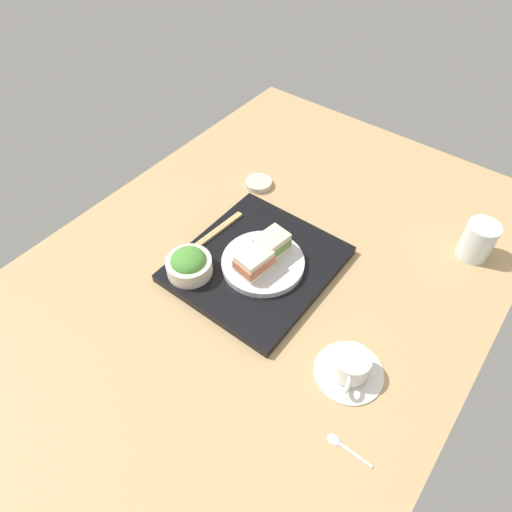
{
  "coord_description": "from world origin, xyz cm",
  "views": [
    {
      "loc": [
        56.93,
        40.52,
        83.2
      ],
      "look_at": [
        2.24,
        -1.46,
        5.0
      ],
      "focal_mm": 31.86,
      "sensor_mm": 36.0,
      "label": 1
    }
  ],
  "objects_px": {
    "sandwich_near": "(273,245)",
    "salad_bowl": "(189,264)",
    "small_sauce_dish": "(258,183)",
    "sandwich_far": "(253,261)",
    "sandwich_plate": "(263,263)",
    "coffee_cup": "(350,367)",
    "teaspoon": "(340,443)",
    "chopsticks_pair": "(209,237)",
    "drinking_glass": "(478,240)"
  },
  "relations": [
    {
      "from": "drinking_glass",
      "to": "teaspoon",
      "type": "bearing_deg",
      "value": -2.09
    },
    {
      "from": "chopsticks_pair",
      "to": "small_sauce_dish",
      "type": "xyz_separation_m",
      "value": [
        -0.25,
        -0.04,
        -0.02
      ]
    },
    {
      "from": "drinking_glass",
      "to": "salad_bowl",
      "type": "bearing_deg",
      "value": -46.25
    },
    {
      "from": "sandwich_far",
      "to": "salad_bowl",
      "type": "height_order",
      "value": "sandwich_far"
    },
    {
      "from": "salad_bowl",
      "to": "teaspoon",
      "type": "relative_size",
      "value": 1.16
    },
    {
      "from": "salad_bowl",
      "to": "coffee_cup",
      "type": "xyz_separation_m",
      "value": [
        -0.01,
        0.42,
        -0.02
      ]
    },
    {
      "from": "sandwich_plate",
      "to": "chopsticks_pair",
      "type": "relative_size",
      "value": 0.85
    },
    {
      "from": "coffee_cup",
      "to": "small_sauce_dish",
      "type": "relative_size",
      "value": 1.85
    },
    {
      "from": "sandwich_near",
      "to": "salad_bowl",
      "type": "relative_size",
      "value": 0.79
    },
    {
      "from": "chopsticks_pair",
      "to": "coffee_cup",
      "type": "height_order",
      "value": "coffee_cup"
    },
    {
      "from": "sandwich_near",
      "to": "salad_bowl",
      "type": "xyz_separation_m",
      "value": [
        0.15,
        -0.13,
        -0.02
      ]
    },
    {
      "from": "sandwich_near",
      "to": "sandwich_far",
      "type": "bearing_deg",
      "value": -6.3
    },
    {
      "from": "sandwich_near",
      "to": "salad_bowl",
      "type": "distance_m",
      "value": 0.2
    },
    {
      "from": "sandwich_plate",
      "to": "sandwich_far",
      "type": "distance_m",
      "value": 0.05
    },
    {
      "from": "salad_bowl",
      "to": "coffee_cup",
      "type": "distance_m",
      "value": 0.42
    },
    {
      "from": "chopsticks_pair",
      "to": "coffee_cup",
      "type": "xyz_separation_m",
      "value": [
        0.1,
        0.45,
        -0.0
      ]
    },
    {
      "from": "coffee_cup",
      "to": "drinking_glass",
      "type": "bearing_deg",
      "value": 170.39
    },
    {
      "from": "sandwich_far",
      "to": "drinking_glass",
      "type": "bearing_deg",
      "value": 135.92
    },
    {
      "from": "sandwich_near",
      "to": "chopsticks_pair",
      "type": "xyz_separation_m",
      "value": [
        0.04,
        -0.16,
        -0.04
      ]
    },
    {
      "from": "sandwich_plate",
      "to": "drinking_glass",
      "type": "distance_m",
      "value": 0.51
    },
    {
      "from": "salad_bowl",
      "to": "teaspoon",
      "type": "bearing_deg",
      "value": 75.86
    },
    {
      "from": "coffee_cup",
      "to": "sandwich_plate",
      "type": "bearing_deg",
      "value": -110.12
    },
    {
      "from": "teaspoon",
      "to": "drinking_glass",
      "type": "bearing_deg",
      "value": 177.91
    },
    {
      "from": "chopsticks_pair",
      "to": "coffee_cup",
      "type": "bearing_deg",
      "value": 78.06
    },
    {
      "from": "coffee_cup",
      "to": "sandwich_far",
      "type": "bearing_deg",
      "value": -104.1
    },
    {
      "from": "salad_bowl",
      "to": "small_sauce_dish",
      "type": "distance_m",
      "value": 0.37
    },
    {
      "from": "salad_bowl",
      "to": "drinking_glass",
      "type": "xyz_separation_m",
      "value": [
        -0.47,
        0.49,
        -0.0
      ]
    },
    {
      "from": "salad_bowl",
      "to": "small_sauce_dish",
      "type": "relative_size",
      "value": 1.4
    },
    {
      "from": "sandwich_plate",
      "to": "small_sauce_dish",
      "type": "distance_m",
      "value": 0.32
    },
    {
      "from": "drinking_glass",
      "to": "teaspoon",
      "type": "distance_m",
      "value": 0.59
    },
    {
      "from": "sandwich_far",
      "to": "drinking_glass",
      "type": "relative_size",
      "value": 0.91
    },
    {
      "from": "sandwich_near",
      "to": "teaspoon",
      "type": "bearing_deg",
      "value": 52.04
    },
    {
      "from": "sandwich_plate",
      "to": "sandwich_far",
      "type": "relative_size",
      "value": 2.2
    },
    {
      "from": "small_sauce_dish",
      "to": "teaspoon",
      "type": "relative_size",
      "value": 0.83
    },
    {
      "from": "sandwich_near",
      "to": "salad_bowl",
      "type": "height_order",
      "value": "sandwich_near"
    },
    {
      "from": "sandwich_near",
      "to": "teaspoon",
      "type": "height_order",
      "value": "sandwich_near"
    },
    {
      "from": "small_sauce_dish",
      "to": "teaspoon",
      "type": "distance_m",
      "value": 0.73
    },
    {
      "from": "sandwich_near",
      "to": "teaspoon",
      "type": "xyz_separation_m",
      "value": [
        0.27,
        0.35,
        -0.06
      ]
    },
    {
      "from": "sandwich_far",
      "to": "salad_bowl",
      "type": "relative_size",
      "value": 0.84
    },
    {
      "from": "salad_bowl",
      "to": "drinking_glass",
      "type": "relative_size",
      "value": 1.09
    },
    {
      "from": "sandwich_far",
      "to": "coffee_cup",
      "type": "bearing_deg",
      "value": 75.9
    },
    {
      "from": "sandwich_plate",
      "to": "drinking_glass",
      "type": "bearing_deg",
      "value": 133.66
    },
    {
      "from": "sandwich_plate",
      "to": "sandwich_near",
      "type": "distance_m",
      "value": 0.05
    },
    {
      "from": "sandwich_near",
      "to": "chopsticks_pair",
      "type": "distance_m",
      "value": 0.17
    },
    {
      "from": "sandwich_plate",
      "to": "coffee_cup",
      "type": "height_order",
      "value": "coffee_cup"
    },
    {
      "from": "drinking_glass",
      "to": "sandwich_near",
      "type": "bearing_deg",
      "value": -48.83
    },
    {
      "from": "salad_bowl",
      "to": "sandwich_far",
      "type": "bearing_deg",
      "value": 125.71
    },
    {
      "from": "sandwich_plate",
      "to": "sandwich_far",
      "type": "xyz_separation_m",
      "value": [
        0.03,
        -0.0,
        0.03
      ]
    },
    {
      "from": "sandwich_far",
      "to": "teaspoon",
      "type": "relative_size",
      "value": 0.97
    },
    {
      "from": "sandwich_far",
      "to": "teaspoon",
      "type": "distance_m",
      "value": 0.41
    }
  ]
}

